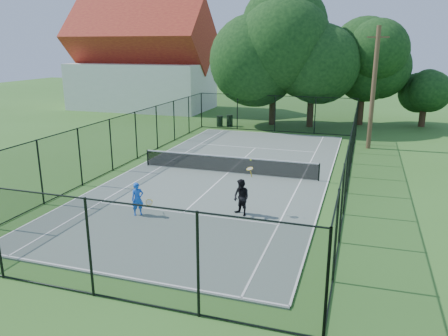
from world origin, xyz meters
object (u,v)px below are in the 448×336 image
(player_blue, at_px, (138,199))
(player_black, at_px, (241,197))
(tennis_net, at_px, (228,164))
(trash_bin_right, at_px, (230,120))
(utility_pole, at_px, (373,88))
(trash_bin_left, at_px, (220,121))

(player_blue, xyz_separation_m, player_black, (4.14, 1.32, 0.08))
(tennis_net, relative_size, trash_bin_right, 9.93)
(utility_pole, relative_size, player_black, 3.47)
(trash_bin_left, bearing_deg, tennis_net, -69.71)
(trash_bin_left, distance_m, player_black, 21.10)
(tennis_net, height_order, player_black, player_black)
(tennis_net, distance_m, player_blue, 7.37)
(player_blue, height_order, player_black, player_black)
(utility_pole, height_order, player_black, utility_pole)
(player_black, bearing_deg, trash_bin_left, 110.92)
(trash_bin_right, bearing_deg, player_blue, -83.14)
(trash_bin_right, bearing_deg, player_black, -71.50)
(trash_bin_right, xyz_separation_m, player_black, (6.71, -20.06, 0.32))
(tennis_net, height_order, player_blue, player_blue)
(trash_bin_left, distance_m, player_blue, 21.29)
(tennis_net, bearing_deg, trash_bin_left, 110.29)
(utility_pole, relative_size, player_blue, 5.83)
(utility_pole, bearing_deg, player_black, -108.77)
(trash_bin_right, distance_m, player_black, 21.15)
(trash_bin_left, height_order, player_blue, player_blue)
(trash_bin_left, distance_m, utility_pole, 13.97)
(player_blue, bearing_deg, trash_bin_left, 99.17)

